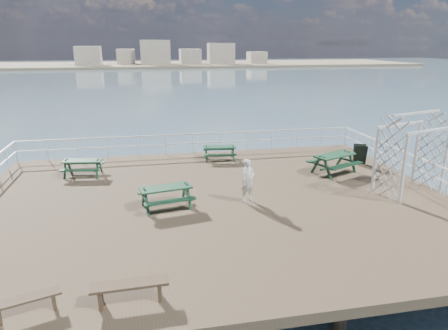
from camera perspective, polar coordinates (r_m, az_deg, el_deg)
ground at (r=15.29m, az=-1.25°, el=-5.50°), size 18.00×14.00×0.30m
sea_backdrop at (r=148.87m, az=-5.59°, el=14.53°), size 300.00×300.00×9.20m
railing at (r=17.34m, az=-2.97°, el=0.81°), size 17.77×13.76×1.10m
picnic_table_a at (r=18.90m, az=-19.55°, el=0.09°), size 1.87×1.60×0.82m
picnic_table_b at (r=20.26m, az=-0.65°, el=2.15°), size 1.75×1.46×0.79m
picnic_table_c at (r=18.88m, az=15.51°, el=0.77°), size 2.48×2.27×0.97m
picnic_table_d at (r=14.50m, az=-8.29°, el=-3.92°), size 2.06×1.78×0.89m
flat_bench_near at (r=9.73m, az=-13.29°, el=-16.70°), size 1.76×0.47×0.50m
flat_bench_far at (r=10.14m, az=-26.43°, el=-17.11°), size 1.49×0.77×0.42m
trellis_arbor at (r=17.11m, az=25.12°, el=0.92°), size 2.89×2.08×3.23m
sandwich_board at (r=20.62m, az=18.85°, el=1.41°), size 0.71×0.62×0.99m
person at (r=14.81m, az=3.43°, el=-2.26°), size 0.71×0.61×1.64m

